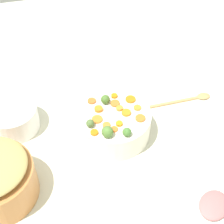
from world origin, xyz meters
name	(u,v)px	position (x,y,z in m)	size (l,w,h in m)	color
tabletop	(115,140)	(0.00, 0.00, 0.01)	(2.40, 2.40, 0.02)	silver
serving_bowl_carrots	(112,124)	(0.00, -0.03, 0.07)	(0.29, 0.29, 0.11)	white
carrot_slice_0	(99,109)	(0.05, -0.06, 0.13)	(0.03, 0.03, 0.01)	orange
carrot_slice_1	(131,99)	(-0.08, -0.08, 0.13)	(0.04, 0.04, 0.01)	orange
carrot_slice_2	(120,108)	(-0.03, -0.05, 0.13)	(0.03, 0.03, 0.01)	orange
carrot_slice_3	(126,113)	(-0.05, -0.02, 0.13)	(0.03, 0.03, 0.01)	orange
carrot_slice_4	(140,118)	(-0.09, 0.02, 0.13)	(0.04, 0.04, 0.01)	orange
carrot_slice_5	(119,124)	(-0.01, 0.03, 0.13)	(0.02, 0.02, 0.01)	orange
carrot_slice_6	(114,96)	(-0.03, -0.12, 0.13)	(0.02, 0.02, 0.01)	orange
carrot_slice_7	(92,101)	(0.06, -0.11, 0.13)	(0.03, 0.03, 0.01)	orange
carrot_slice_8	(115,103)	(-0.02, -0.08, 0.13)	(0.04, 0.04, 0.01)	orange
carrot_slice_9	(107,125)	(0.04, 0.02, 0.13)	(0.03, 0.03, 0.01)	orange
carrot_slice_10	(137,108)	(-0.10, -0.03, 0.13)	(0.03, 0.03, 0.01)	orange
carrot_slice_11	(97,119)	(0.06, -0.01, 0.13)	(0.04, 0.04, 0.01)	orange
carrot_slice_12	(94,133)	(0.09, 0.05, 0.13)	(0.03, 0.03, 0.01)	orange
carrot_slice_13	(114,129)	(0.02, 0.05, 0.13)	(0.03, 0.03, 0.01)	orange
brussels_sprout_0	(107,132)	(0.05, 0.07, 0.15)	(0.04, 0.04, 0.04)	#557E36
brussels_sprout_1	(90,123)	(0.09, 0.01, 0.14)	(0.03, 0.03, 0.03)	#516E37
brussels_sprout_2	(127,132)	(-0.02, 0.08, 0.14)	(0.03, 0.03, 0.03)	#487933
brussels_sprout_3	(105,99)	(0.01, -0.09, 0.15)	(0.04, 0.04, 0.04)	#486F2C
wooden_spoon	(187,100)	(-0.36, -0.13, 0.03)	(0.33, 0.04, 0.01)	tan
casserole_dish	(13,118)	(0.37, -0.16, 0.07)	(0.20, 0.20, 0.10)	white
ham_plate	(212,212)	(-0.23, 0.38, 0.03)	(0.24, 0.24, 0.01)	white
ham_slice_main	(214,205)	(-0.24, 0.37, 0.04)	(0.12, 0.09, 0.02)	#BB6E6E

